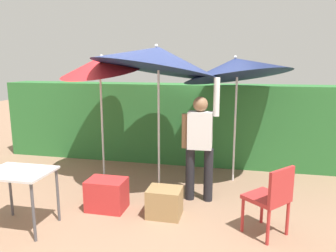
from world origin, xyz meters
The scene contains 10 objects.
ground_plane centered at (0.00, 0.00, 0.00)m, with size 24.00×24.00×0.00m, color #937056.
hedge_row centered at (0.00, 2.02, 0.83)m, with size 8.00×0.70×1.66m, color #2D7033.
umbrella_rainbow centered at (1.01, 1.02, 2.00)m, with size 1.87×1.84×2.40m.
umbrella_orange centered at (-1.30, 0.73, 2.05)m, with size 1.50×1.48×2.37m.
umbrella_yellow centered at (-0.20, 0.44, 2.15)m, with size 2.13×2.09×2.60m.
person_vendor centered at (0.54, 0.08, 0.93)m, with size 0.55×0.23×1.88m.
chair_plastic centered at (1.51, -0.78, 0.51)m, with size 0.62×0.62×0.89m.
cooler_box centered at (-0.72, -0.54, 0.23)m, with size 0.54×0.39×0.45m, color red.
crate_cardboard centered at (0.14, -0.56, 0.20)m, with size 0.46×0.38×0.40m, color #9E7A4C.
folding_table centered at (-1.57, -1.26, 0.66)m, with size 0.80×0.60×0.76m.
Camera 1 is at (1.09, -4.57, 2.08)m, focal length 34.26 mm.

